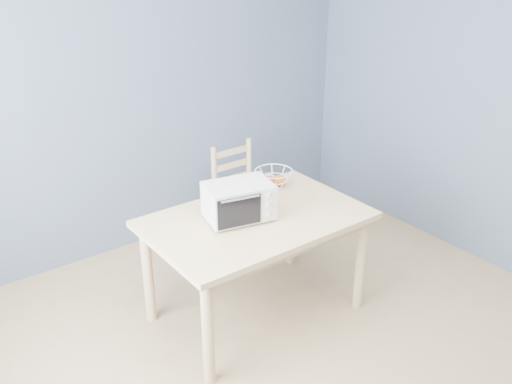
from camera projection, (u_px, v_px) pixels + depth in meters
room at (343, 187)px, 2.77m from camera, size 4.01×4.51×2.61m
dining_table at (256, 231)px, 3.72m from camera, size 1.40×0.90×0.75m
toaster_oven at (236, 201)px, 3.59m from camera, size 0.47×0.37×0.25m
fruit_basket at (273, 178)px, 4.08m from camera, size 0.33×0.33×0.13m
dining_chair at (241, 198)px, 4.68m from camera, size 0.41×0.41×0.87m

